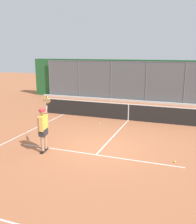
# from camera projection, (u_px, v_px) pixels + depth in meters

# --- Properties ---
(ground_plane) EXTENTS (60.00, 60.00, 0.00)m
(ground_plane) POSITION_uv_depth(u_px,v_px,m) (102.00, 149.00, 10.14)
(ground_plane) COLOR #A8603D
(court_line_markings) EXTENTS (8.26, 9.58, 0.01)m
(court_line_markings) POSITION_uv_depth(u_px,v_px,m) (93.00, 158.00, 9.23)
(court_line_markings) COLOR white
(court_line_markings) RESTS_ON ground
(fence_backdrop) EXTENTS (19.66, 1.37, 3.19)m
(fence_backdrop) POSITION_uv_depth(u_px,v_px,m) (147.00, 81.00, 19.60)
(fence_backdrop) COLOR #565B60
(fence_backdrop) RESTS_ON ground
(tennis_net) EXTENTS (10.61, 0.09, 1.07)m
(tennis_net) POSITION_uv_depth(u_px,v_px,m) (128.00, 112.00, 14.21)
(tennis_net) COLOR #2D2D2D
(tennis_net) RESTS_ON ground
(tennis_player) EXTENTS (0.60, 1.37, 2.00)m
(tennis_player) POSITION_uv_depth(u_px,v_px,m) (43.00, 127.00, 9.63)
(tennis_player) COLOR black
(tennis_player) RESTS_ON ground
(tennis_ball_mid_court) EXTENTS (0.07, 0.07, 0.07)m
(tennis_ball_mid_court) POSITION_uv_depth(u_px,v_px,m) (99.00, 123.00, 13.58)
(tennis_ball_mid_court) COLOR #C1D138
(tennis_ball_mid_court) RESTS_ON ground
(tennis_ball_near_net) EXTENTS (0.07, 0.07, 0.07)m
(tennis_ball_near_net) POSITION_uv_depth(u_px,v_px,m) (175.00, 162.00, 8.84)
(tennis_ball_near_net) COLOR #C1D138
(tennis_ball_near_net) RESTS_ON ground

